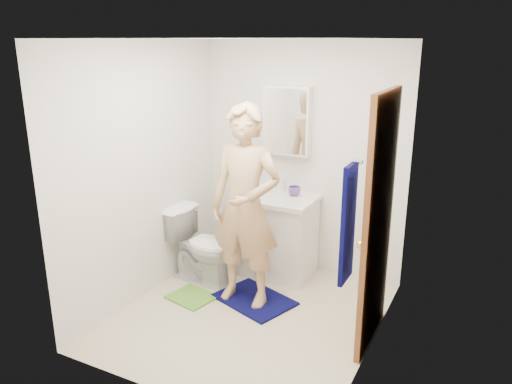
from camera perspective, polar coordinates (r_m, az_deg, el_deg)
floor at (r=4.67m, az=-0.80°, el=-13.97°), size 2.20×2.40×0.02m
ceiling at (r=4.00m, az=-0.95°, el=17.27°), size 2.20×2.40×0.02m
wall_back at (r=5.24m, az=5.33°, el=3.79°), size 2.20×0.02×2.40m
wall_front at (r=3.21m, az=-11.02°, el=-5.09°), size 2.20×0.02×2.40m
wall_left at (r=4.78m, az=-12.74°, el=2.14°), size 0.02×2.40×2.40m
wall_right at (r=3.81m, az=14.08°, el=-1.75°), size 0.02×2.40×2.40m
vanity_cabinet at (r=5.28m, az=2.37°, el=-5.17°), size 0.75×0.55×0.80m
countertop at (r=5.13m, az=2.43°, el=-0.77°), size 0.79×0.59×0.05m
sink_basin at (r=5.13m, az=2.43°, el=-0.61°), size 0.40×0.40×0.03m
faucet at (r=5.27m, az=3.26°, el=0.64°), size 0.03×0.03×0.12m
medicine_cabinet at (r=5.16m, az=3.59°, el=8.15°), size 0.50×0.12×0.70m
mirror_panel at (r=5.10m, az=3.31°, el=8.05°), size 0.46×0.01×0.66m
door at (r=4.01m, az=13.78°, el=-3.41°), size 0.05×0.80×2.05m
door_knob at (r=3.76m, az=11.94°, el=-5.94°), size 0.07×0.07×0.07m
towel at (r=3.29m, az=10.47°, el=-3.61°), size 0.03×0.24×0.80m
towel_hook at (r=3.16m, az=11.57°, el=3.44°), size 0.06×0.02×0.02m
toilet at (r=5.14m, az=-6.06°, el=-6.11°), size 0.78×0.49×0.76m
bath_mat at (r=4.88m, az=-0.18°, el=-12.19°), size 0.84×0.72×0.02m
green_rug at (r=4.96m, az=-7.37°, el=-11.81°), size 0.48×0.43×0.02m
soap_dispenser at (r=5.17m, az=-0.82°, el=0.91°), size 0.11×0.12×0.21m
toothbrush_cup at (r=5.15m, az=4.40°, el=0.11°), size 0.17×0.17×0.10m
man at (r=4.49m, az=-1.24°, el=-1.71°), size 0.69×0.46×1.86m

